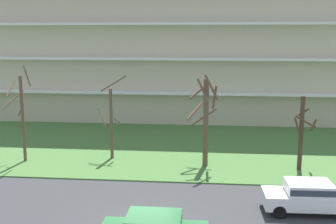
# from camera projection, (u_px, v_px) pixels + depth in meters

# --- Properties ---
(grass_lawn_strip) EXTENTS (80.00, 16.00, 0.08)m
(grass_lawn_strip) POSITION_uv_depth(u_px,v_px,m) (171.00, 147.00, 32.52)
(grass_lawn_strip) COLOR #477238
(grass_lawn_strip) RESTS_ON ground
(apartment_building) EXTENTS (44.28, 13.32, 19.52)m
(apartment_building) POSITION_uv_depth(u_px,v_px,m) (183.00, 25.00, 44.63)
(apartment_building) COLOR beige
(apartment_building) RESTS_ON ground
(tree_far_left) EXTENTS (1.79, 1.96, 6.77)m
(tree_far_left) POSITION_uv_depth(u_px,v_px,m) (22.00, 115.00, 28.17)
(tree_far_left) COLOR brown
(tree_far_left) RESTS_ON ground
(tree_left) EXTENTS (1.90, 1.92, 5.90)m
(tree_left) POSITION_uv_depth(u_px,v_px,m) (111.00, 121.00, 28.94)
(tree_left) COLOR brown
(tree_left) RESTS_ON ground
(tree_center) EXTENTS (2.16, 2.15, 6.32)m
(tree_center) POSITION_uv_depth(u_px,v_px,m) (205.00, 117.00, 27.10)
(tree_center) COLOR brown
(tree_center) RESTS_ON ground
(tree_right) EXTENTS (1.43, 1.53, 4.91)m
(tree_right) POSITION_uv_depth(u_px,v_px,m) (302.00, 132.00, 26.36)
(tree_right) COLOR #423023
(tree_right) RESTS_ON ground
(sedan_white_near_left) EXTENTS (4.44, 1.91, 1.57)m
(sedan_white_near_left) POSITION_uv_depth(u_px,v_px,m) (308.00, 196.00, 20.39)
(sedan_white_near_left) COLOR white
(sedan_white_near_left) RESTS_ON ground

